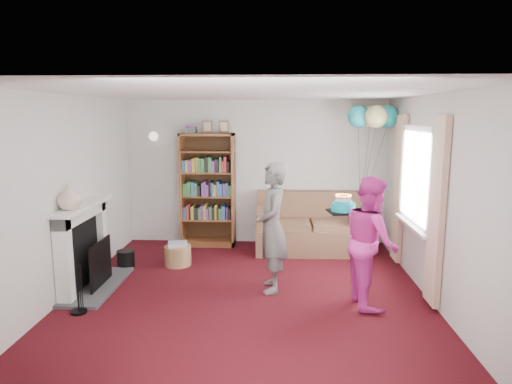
{
  "coord_description": "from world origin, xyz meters",
  "views": [
    {
      "loc": [
        0.35,
        -5.42,
        2.26
      ],
      "look_at": [
        0.09,
        0.6,
        1.23
      ],
      "focal_mm": 32.0,
      "sensor_mm": 36.0,
      "label": 1
    }
  ],
  "objects_px": {
    "bookcase": "(208,191)",
    "sofa": "(310,229)",
    "person_striped": "(272,227)",
    "person_magenta": "(371,241)",
    "birthday_cake": "(343,207)"
  },
  "relations": [
    {
      "from": "person_magenta",
      "to": "person_striped",
      "type": "bearing_deg",
      "value": 65.83
    },
    {
      "from": "bookcase",
      "to": "person_magenta",
      "type": "bearing_deg",
      "value": -46.98
    },
    {
      "from": "sofa",
      "to": "birthday_cake",
      "type": "bearing_deg",
      "value": -83.19
    },
    {
      "from": "bookcase",
      "to": "birthday_cake",
      "type": "height_order",
      "value": "bookcase"
    },
    {
      "from": "sofa",
      "to": "person_magenta",
      "type": "distance_m",
      "value": 2.34
    },
    {
      "from": "bookcase",
      "to": "sofa",
      "type": "distance_m",
      "value": 1.86
    },
    {
      "from": "bookcase",
      "to": "birthday_cake",
      "type": "bearing_deg",
      "value": -47.66
    },
    {
      "from": "birthday_cake",
      "to": "person_striped",
      "type": "bearing_deg",
      "value": 171.72
    },
    {
      "from": "sofa",
      "to": "person_magenta",
      "type": "height_order",
      "value": "person_magenta"
    },
    {
      "from": "person_magenta",
      "to": "birthday_cake",
      "type": "distance_m",
      "value": 0.54
    },
    {
      "from": "person_striped",
      "to": "person_magenta",
      "type": "relative_size",
      "value": 1.07
    },
    {
      "from": "sofa",
      "to": "birthday_cake",
      "type": "height_order",
      "value": "birthday_cake"
    },
    {
      "from": "person_magenta",
      "to": "bookcase",
      "type": "bearing_deg",
      "value": 37.56
    },
    {
      "from": "person_magenta",
      "to": "sofa",
      "type": "bearing_deg",
      "value": 8.32
    },
    {
      "from": "person_striped",
      "to": "birthday_cake",
      "type": "bearing_deg",
      "value": 76.81
    }
  ]
}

